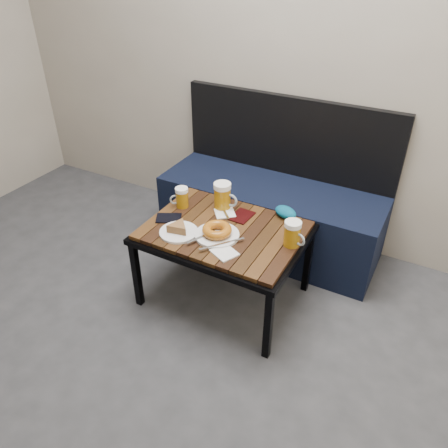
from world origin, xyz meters
The scene contains 12 objects.
bench centered at (0.15, 1.76, 0.27)m, with size 1.40×0.50×0.95m.
cafe_table centered at (0.12, 1.16, 0.43)m, with size 0.84×0.62×0.47m.
beer_mug_left centered at (-0.19, 1.24, 0.53)m, with size 0.11×0.10×0.12m.
beer_mug_centre centered at (0.02, 1.34, 0.55)m, with size 0.14×0.10×0.15m.
beer_mug_right centered at (0.49, 1.19, 0.54)m, with size 0.13×0.10×0.13m.
plate_pie centered at (-0.06, 1.01, 0.49)m, with size 0.20×0.20×0.06m.
plate_bagel centered at (0.13, 1.08, 0.50)m, with size 0.26×0.28×0.06m.
napkin_left centered at (0.06, 1.29, 0.48)m, with size 0.15×0.15×0.01m.
napkin_right centered at (0.23, 0.97, 0.48)m, with size 0.15×0.14×0.01m.
passport_navy centered at (-0.18, 1.10, 0.48)m, with size 0.10×0.13×0.01m, color black.
passport_burgundy centered at (0.15, 1.31, 0.48)m, with size 0.10×0.14×0.01m, color black.
knit_pouch centered at (0.36, 1.42, 0.50)m, with size 0.13×0.09×0.06m, color navy.
Camera 1 is at (1.03, -0.50, 1.75)m, focal length 35.00 mm.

